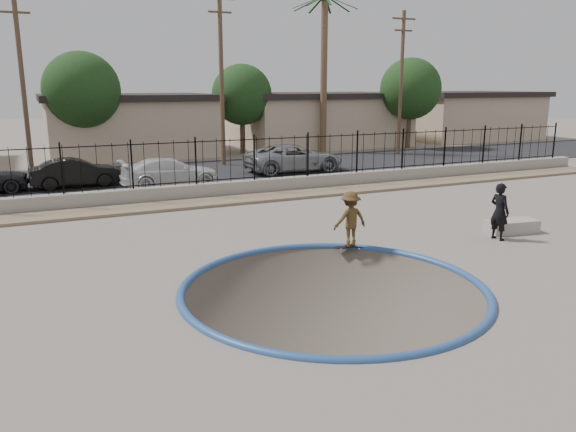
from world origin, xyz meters
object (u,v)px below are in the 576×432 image
at_px(skater, 350,222).
at_px(car_c, 170,172).
at_px(car_b, 76,173).
at_px(car_d, 294,158).
at_px(concrete_ledge, 512,226).
at_px(skateboard, 349,247).
at_px(videographer, 500,212).

bearing_deg(skater, car_c, -79.25).
bearing_deg(car_b, car_d, -92.97).
bearing_deg(car_b, concrete_ledge, -142.98).
bearing_deg(skater, concrete_ledge, 173.79).
bearing_deg(skateboard, concrete_ledge, 12.38).
height_order(skater, car_d, skater).
bearing_deg(concrete_ledge, skater, 174.20).
xyz_separation_m(videographer, car_d, (0.04, 14.38, -0.10)).
relative_size(concrete_ledge, car_b, 0.41).
bearing_deg(car_c, videographer, -152.24).
xyz_separation_m(skateboard, car_d, (4.58, 13.40, 0.70)).
bearing_deg(concrete_ledge, videographer, -156.97).
distance_m(videographer, concrete_ledge, 1.26).
xyz_separation_m(car_b, car_c, (3.85, -1.60, -0.00)).
bearing_deg(car_d, car_b, 89.04).
distance_m(skateboard, concrete_ledge, 5.56).
relative_size(car_c, car_d, 0.84).
bearing_deg(skater, car_d, -109.29).
relative_size(skateboard, concrete_ledge, 0.49).
xyz_separation_m(car_c, car_d, (6.91, 1.60, 0.08)).
distance_m(skater, car_d, 14.16).
relative_size(concrete_ledge, car_d, 0.31).
bearing_deg(skateboard, videographer, 5.97).
height_order(videographer, concrete_ledge, videographer).
bearing_deg(concrete_ledge, car_b, 129.99).
relative_size(skateboard, car_b, 0.20).
height_order(videographer, car_c, videographer).
xyz_separation_m(car_b, car_d, (10.76, 0.00, 0.08)).
relative_size(videographer, car_d, 0.33).
height_order(skater, car_b, skater).
height_order(concrete_ledge, car_c, car_c).
height_order(skateboard, videographer, videographer).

